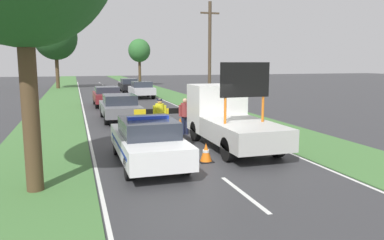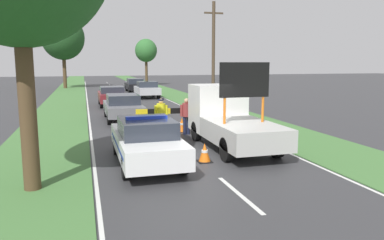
# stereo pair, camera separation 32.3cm
# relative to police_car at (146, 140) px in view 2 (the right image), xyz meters

# --- Properties ---
(ground_plane) EXTENTS (160.00, 160.00, 0.00)m
(ground_plane) POSITION_rel_police_car_xyz_m (1.74, 0.14, -0.75)
(ground_plane) COLOR #333335
(lane_markings) EXTENTS (6.85, 70.59, 0.01)m
(lane_markings) POSITION_rel_police_car_xyz_m (1.74, 18.36, -0.75)
(lane_markings) COLOR silver
(lane_markings) RESTS_ON ground
(grass_verge_left) EXTENTS (3.30, 120.00, 0.03)m
(grass_verge_left) POSITION_rel_police_car_xyz_m (-3.39, 20.14, -0.74)
(grass_verge_left) COLOR #427038
(grass_verge_left) RESTS_ON ground
(grass_verge_right) EXTENTS (3.30, 120.00, 0.03)m
(grass_verge_right) POSITION_rel_police_car_xyz_m (6.86, 20.14, -0.74)
(grass_verge_right) COLOR #427038
(grass_verge_right) RESTS_ON ground
(police_car) EXTENTS (1.86, 4.95, 1.57)m
(police_car) POSITION_rel_police_car_xyz_m (0.00, 0.00, 0.00)
(police_car) COLOR white
(police_car) RESTS_ON ground
(work_truck) EXTENTS (2.07, 5.38, 3.23)m
(work_truck) POSITION_rel_police_car_xyz_m (3.47, 1.67, 0.34)
(work_truck) COLOR white
(work_truck) RESTS_ON ground
(road_barrier) EXTENTS (3.17, 0.08, 1.14)m
(road_barrier) POSITION_rel_police_car_xyz_m (1.92, 5.00, 0.19)
(road_barrier) COLOR black
(road_barrier) RESTS_ON ground
(police_officer) EXTENTS (0.60, 0.38, 1.66)m
(police_officer) POSITION_rel_police_car_xyz_m (1.35, 4.25, 0.24)
(police_officer) COLOR #191E38
(police_officer) RESTS_ON ground
(pedestrian_civilian) EXTENTS (0.59, 0.37, 1.63)m
(pedestrian_civilian) POSITION_rel_police_car_xyz_m (2.54, 4.39, 0.21)
(pedestrian_civilian) COLOR #191E38
(pedestrian_civilian) RESTS_ON ground
(traffic_cone_near_police) EXTENTS (0.50, 0.50, 0.68)m
(traffic_cone_near_police) POSITION_rel_police_car_xyz_m (2.47, 4.98, -0.41)
(traffic_cone_near_police) COLOR black
(traffic_cone_near_police) RESTS_ON ground
(traffic_cone_centre_front) EXTENTS (0.45, 0.45, 0.63)m
(traffic_cone_centre_front) POSITION_rel_police_car_xyz_m (1.85, -0.35, -0.44)
(traffic_cone_centre_front) COLOR black
(traffic_cone_centre_front) RESTS_ON ground
(traffic_cone_near_truck) EXTENTS (0.40, 0.40, 0.55)m
(traffic_cone_near_truck) POSITION_rel_police_car_xyz_m (4.65, 6.44, -0.48)
(traffic_cone_near_truck) COLOR black
(traffic_cone_near_truck) RESTS_ON ground
(traffic_cone_behind_barrier) EXTENTS (0.37, 0.37, 0.52)m
(traffic_cone_behind_barrier) POSITION_rel_police_car_xyz_m (0.06, 4.35, -0.50)
(traffic_cone_behind_barrier) COLOR black
(traffic_cone_behind_barrier) RESTS_ON ground
(queued_car_suv_grey) EXTENTS (1.94, 4.68, 1.45)m
(queued_car_suv_grey) POSITION_rel_police_car_xyz_m (0.22, 9.50, 0.02)
(queued_car_suv_grey) COLOR slate
(queued_car_suv_grey) RESTS_ON ground
(queued_car_wagon_maroon) EXTENTS (1.90, 4.38, 1.45)m
(queued_car_wagon_maroon) POSITION_rel_police_car_xyz_m (0.14, 16.77, 0.02)
(queued_car_wagon_maroon) COLOR maroon
(queued_car_wagon_maroon) RESTS_ON ground
(queued_car_sedan_silver) EXTENTS (1.90, 4.06, 1.50)m
(queued_car_sedan_silver) POSITION_rel_police_car_xyz_m (3.70, 22.40, 0.04)
(queued_car_sedan_silver) COLOR #B2B2B7
(queued_car_sedan_silver) RESTS_ON ground
(queued_car_sedan_black) EXTENTS (1.81, 4.61, 1.45)m
(queued_car_sedan_black) POSITION_rel_police_car_xyz_m (3.56, 29.73, -0.00)
(queued_car_sedan_black) COLOR black
(queued_car_sedan_black) RESTS_ON ground
(roadside_tree_near_right) EXTENTS (3.01, 3.01, 6.41)m
(roadside_tree_near_right) POSITION_rel_police_car_xyz_m (6.58, 40.39, 4.03)
(roadside_tree_near_right) COLOR #4C3823
(roadside_tree_near_right) RESTS_ON ground
(roadside_tree_mid_left) EXTENTS (5.17, 5.17, 8.93)m
(roadside_tree_mid_left) POSITION_rel_police_car_xyz_m (-4.08, 37.69, 5.44)
(roadside_tree_mid_left) COLOR #4C3823
(roadside_tree_mid_left) RESTS_ON ground
(utility_pole) EXTENTS (1.20, 0.20, 6.87)m
(utility_pole) POSITION_rel_police_car_xyz_m (5.93, 10.49, 2.80)
(utility_pole) COLOR #473828
(utility_pole) RESTS_ON ground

